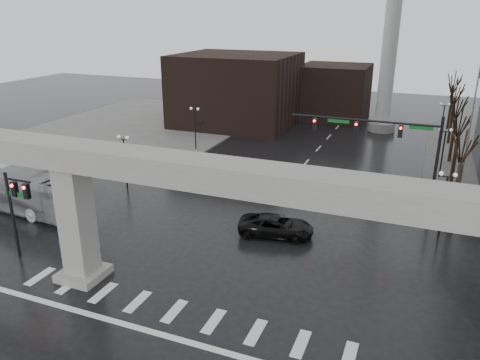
{
  "coord_description": "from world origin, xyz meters",
  "views": [
    {
      "loc": [
        11.55,
        -19.88,
        15.66
      ],
      "look_at": [
        0.03,
        8.62,
        4.5
      ],
      "focal_mm": 35.0,
      "sensor_mm": 36.0,
      "label": 1
    }
  ],
  "objects": [
    {
      "name": "ground",
      "position": [
        0.0,
        0.0,
        0.0
      ],
      "size": [
        160.0,
        160.0,
        0.0
      ],
      "primitive_type": "plane",
      "color": "black",
      "rests_on": "ground"
    },
    {
      "name": "sidewalk_nw",
      "position": [
        -26.0,
        36.0,
        0.07
      ],
      "size": [
        28.0,
        36.0,
        0.15
      ],
      "primitive_type": "cube",
      "color": "slate",
      "rests_on": "ground"
    },
    {
      "name": "elevated_guideway",
      "position": [
        1.26,
        0.0,
        6.88
      ],
      "size": [
        48.0,
        2.6,
        8.7
      ],
      "color": "gray",
      "rests_on": "ground"
    },
    {
      "name": "building_far_left",
      "position": [
        -14.0,
        42.0,
        5.0
      ],
      "size": [
        16.0,
        14.0,
        10.0
      ],
      "primitive_type": "cube",
      "color": "black",
      "rests_on": "ground"
    },
    {
      "name": "building_far_mid",
      "position": [
        -2.0,
        52.0,
        4.0
      ],
      "size": [
        10.0,
        10.0,
        8.0
      ],
      "primitive_type": "cube",
      "color": "black",
      "rests_on": "ground"
    },
    {
      "name": "smokestack",
      "position": [
        6.0,
        46.0,
        13.35
      ],
      "size": [
        3.6,
        3.6,
        30.0
      ],
      "color": "silver",
      "rests_on": "ground"
    },
    {
      "name": "signal_mast_arm",
      "position": [
        8.99,
        18.8,
        5.83
      ],
      "size": [
        12.12,
        0.43,
        8.0
      ],
      "color": "black",
      "rests_on": "ground"
    },
    {
      "name": "signal_left_pole",
      "position": [
        -12.25,
        0.5,
        4.07
      ],
      "size": [
        2.3,
        0.3,
        6.0
      ],
      "color": "black",
      "rests_on": "ground"
    },
    {
      "name": "flagpole_assembly",
      "position": [
        15.29,
        22.0,
        7.53
      ],
      "size": [
        2.06,
        0.12,
        12.0
      ],
      "color": "silver",
      "rests_on": "ground"
    },
    {
      "name": "lamp_right_0",
      "position": [
        13.5,
        14.0,
        3.47
      ],
      "size": [
        1.22,
        0.32,
        5.11
      ],
      "color": "black",
      "rests_on": "ground"
    },
    {
      "name": "lamp_right_1",
      "position": [
        13.5,
        28.0,
        3.47
      ],
      "size": [
        1.22,
        0.32,
        5.11
      ],
      "color": "black",
      "rests_on": "ground"
    },
    {
      "name": "lamp_right_2",
      "position": [
        13.5,
        42.0,
        3.47
      ],
      "size": [
        1.22,
        0.32,
        5.11
      ],
      "color": "black",
      "rests_on": "ground"
    },
    {
      "name": "lamp_left_0",
      "position": [
        -13.5,
        14.0,
        3.47
      ],
      "size": [
        1.22,
        0.32,
        5.11
      ],
      "color": "black",
      "rests_on": "ground"
    },
    {
      "name": "lamp_left_1",
      "position": [
        -13.5,
        28.0,
        3.47
      ],
      "size": [
        1.22,
        0.32,
        5.11
      ],
      "color": "black",
      "rests_on": "ground"
    },
    {
      "name": "lamp_left_2",
      "position": [
        -13.5,
        42.0,
        3.47
      ],
      "size": [
        1.22,
        0.32,
        5.11
      ],
      "color": "black",
      "rests_on": "ground"
    },
    {
      "name": "tree_right_0",
      "position": [
        14.53,
        18.02,
        2.79
      ],
      "size": [
        1.09,
        1.58,
        7.5
      ],
      "color": "black",
      "rests_on": "ground"
    },
    {
      "name": "tree_right_1",
      "position": [
        14.53,
        26.02,
        2.85
      ],
      "size": [
        1.09,
        1.61,
        7.67
      ],
      "color": "black",
      "rests_on": "ground"
    },
    {
      "name": "tree_right_2",
      "position": [
        14.53,
        34.02,
        2.91
      ],
      "size": [
        1.1,
        1.63,
        7.85
      ],
      "color": "black",
      "rests_on": "ground"
    },
    {
      "name": "tree_right_3",
      "position": [
        14.53,
        42.02,
        2.98
      ],
      "size": [
        1.11,
        1.66,
        8.02
      ],
      "color": "black",
      "rests_on": "ground"
    },
    {
      "name": "tree_right_4",
      "position": [
        14.53,
        50.02,
        3.04
      ],
      "size": [
        1.12,
        1.69,
        8.19
      ],
      "color": "black",
      "rests_on": "ground"
    },
    {
      "name": "pickup_truck",
      "position": [
        2.35,
        9.95,
        0.76
      ],
      "size": [
        5.85,
        3.41,
        1.53
      ],
      "primitive_type": "imported",
      "rotation": [
        0.0,
        0.0,
        1.74
      ],
      "color": "black",
      "rests_on": "ground"
    },
    {
      "name": "city_bus",
      "position": [
        -19.42,
        6.77,
        1.84
      ],
      "size": [
        13.5,
        4.6,
        3.68
      ],
      "primitive_type": "imported",
      "rotation": [
        0.0,
        0.0,
        1.46
      ],
      "color": "#A09FA4",
      "rests_on": "ground"
    },
    {
      "name": "far_car",
      "position": [
        -4.5,
        20.93,
        0.76
      ],
      "size": [
        2.61,
        4.73,
        1.52
      ],
      "primitive_type": "imported",
      "rotation": [
        0.0,
        0.0,
        0.19
      ],
      "color": "black",
      "rests_on": "ground"
    }
  ]
}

